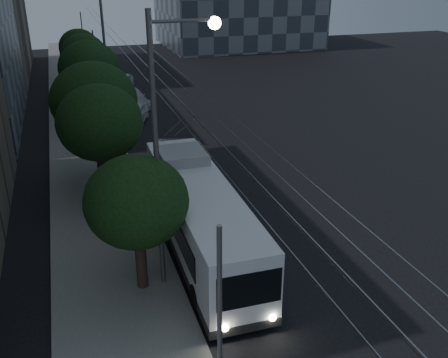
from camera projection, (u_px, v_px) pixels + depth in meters
ground at (261, 223)px, 24.92m from camera, size 120.00×120.00×0.00m
sidewalk at (82, 122)px, 40.19m from camera, size 5.00×90.00×0.15m
tram_rails at (201, 112)px, 43.05m from camera, size 4.52×90.00×0.02m
overhead_wires at (110, 78)px, 39.55m from camera, size 2.23×90.00×6.00m
trolleybus at (199, 215)px, 21.95m from camera, size 2.80×12.63×5.63m
pickup_silver at (172, 158)px, 30.79m from camera, size 4.66×6.60×1.67m
car_white_a at (135, 114)px, 40.26m from camera, size 2.97×4.45×1.41m
car_white_b at (132, 98)px, 44.67m from camera, size 2.98×5.58×1.54m
car_white_c at (109, 87)px, 48.69m from camera, size 2.84×4.41×1.37m
car_white_d at (123, 82)px, 50.59m from camera, size 2.83×4.74×1.51m
tree_0 at (137, 202)px, 18.36m from camera, size 3.89×3.89×5.62m
tree_1 at (100, 123)px, 25.61m from camera, size 4.42×4.42×6.37m
tree_2 at (94, 101)px, 28.16m from camera, size 4.90×4.90×6.96m
tree_3 at (89, 68)px, 38.29m from camera, size 4.64×4.64×6.56m
tree_4 at (84, 55)px, 44.29m from camera, size 4.06×4.06×6.22m
tree_5 at (79, 47)px, 51.77m from camera, size 4.08×4.08×5.66m
streetlamp_near at (167, 134)px, 17.74m from camera, size 2.55×0.44×10.61m
streetlamp_far at (110, 42)px, 37.76m from camera, size 2.56×0.44×10.68m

